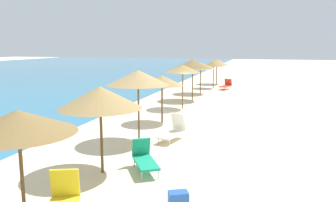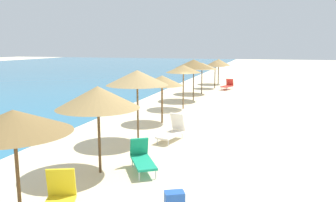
{
  "view_description": "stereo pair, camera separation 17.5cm",
  "coord_description": "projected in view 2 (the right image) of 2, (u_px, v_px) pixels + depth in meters",
  "views": [
    {
      "loc": [
        -17.95,
        -3.38,
        3.91
      ],
      "look_at": [
        -1.61,
        1.29,
        1.09
      ],
      "focal_mm": 35.96,
      "sensor_mm": 36.0,
      "label": 1
    },
    {
      "loc": [
        -17.91,
        -3.54,
        3.91
      ],
      "look_at": [
        -1.61,
        1.29,
        1.09
      ],
      "focal_mm": 35.96,
      "sensor_mm": 36.0,
      "label": 2
    }
  ],
  "objects": [
    {
      "name": "beach_umbrella_6",
      "position": [
        194.0,
        64.0,
        23.71
      ],
      "size": [
        2.67,
        2.67,
        2.93
      ],
      "color": "brown",
      "rests_on": "ground_plane"
    },
    {
      "name": "lounge_chair_3",
      "position": [
        228.0,
        85.0,
        30.07
      ],
      "size": [
        1.65,
        1.03,
        0.92
      ],
      "rotation": [
        0.0,
        0.0,
        1.31
      ],
      "color": "red",
      "rests_on": "ground_plane"
    },
    {
      "name": "beach_umbrella_7",
      "position": [
        202.0,
        66.0,
        27.09
      ],
      "size": [
        2.53,
        2.53,
        2.53
      ],
      "color": "brown",
      "rests_on": "ground_plane"
    },
    {
      "name": "beach_umbrella_5",
      "position": [
        183.0,
        69.0,
        20.6
      ],
      "size": [
        2.18,
        2.18,
        2.73
      ],
      "color": "brown",
      "rests_on": "ground_plane"
    },
    {
      "name": "beach_umbrella_9",
      "position": [
        219.0,
        62.0,
        33.84
      ],
      "size": [
        2.33,
        2.33,
        2.55
      ],
      "color": "brown",
      "rests_on": "ground_plane"
    },
    {
      "name": "cooler_box",
      "position": [
        174.0,
        199.0,
        8.23
      ],
      "size": [
        0.49,
        0.57,
        0.38
      ],
      "primitive_type": "cube",
      "rotation": [
        0.0,
        0.0,
        2.04
      ],
      "color": "blue",
      "rests_on": "ground_plane"
    },
    {
      "name": "beach_umbrella_2",
      "position": [
        98.0,
        97.0,
        10.09
      ],
      "size": [
        2.53,
        2.53,
        2.71
      ],
      "color": "brown",
      "rests_on": "ground_plane"
    },
    {
      "name": "beach_umbrella_3",
      "position": [
        137.0,
        78.0,
        13.34
      ],
      "size": [
        2.49,
        2.49,
        2.95
      ],
      "color": "brown",
      "rests_on": "ground_plane"
    },
    {
      "name": "beach_umbrella_4",
      "position": [
        162.0,
        81.0,
        16.86
      ],
      "size": [
        2.13,
        2.13,
        2.42
      ],
      "color": "brown",
      "rests_on": "ground_plane"
    },
    {
      "name": "ground_plane",
      "position": [
        199.0,
        117.0,
        18.57
      ],
      "size": [
        160.0,
        160.0,
        0.0
      ],
      "primitive_type": "plane",
      "color": "beige"
    },
    {
      "name": "lounge_chair_0",
      "position": [
        142.0,
        158.0,
        10.56
      ],
      "size": [
        1.56,
        1.28,
        0.95
      ],
      "rotation": [
        0.0,
        0.0,
        2.13
      ],
      "color": "#199972",
      "rests_on": "ground_plane"
    },
    {
      "name": "lounge_chair_4",
      "position": [
        173.0,
        130.0,
        13.97
      ],
      "size": [
        1.62,
        0.93,
        1.09
      ],
      "rotation": [
        0.0,
        0.0,
        1.34
      ],
      "color": "white",
      "rests_on": "ground_plane"
    },
    {
      "name": "beach_umbrella_1",
      "position": [
        14.0,
        122.0,
        6.95
      ],
      "size": [
        2.41,
        2.41,
        2.61
      ],
      "color": "brown",
      "rests_on": "ground_plane"
    },
    {
      "name": "beach_umbrella_8",
      "position": [
        215.0,
        64.0,
        30.6
      ],
      "size": [
        1.91,
        1.91,
        2.54
      ],
      "color": "brown",
      "rests_on": "ground_plane"
    }
  ]
}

